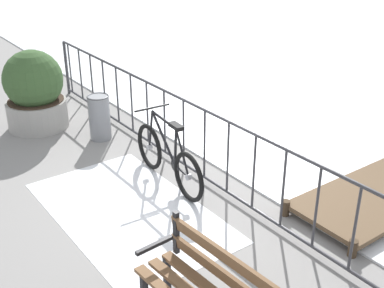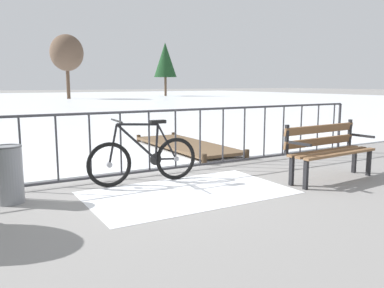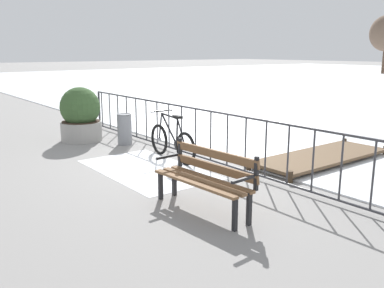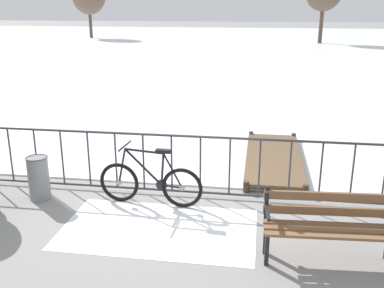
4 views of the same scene
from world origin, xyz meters
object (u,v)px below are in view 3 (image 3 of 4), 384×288
park_bench (207,174)px  planter_with_shrub (81,115)px  bicycle_near_railing (172,142)px  trash_bin (125,129)px

park_bench → planter_with_shrub: (-5.49, 0.49, 0.13)m
bicycle_near_railing → trash_bin: size_ratio=2.34×
bicycle_near_railing → planter_with_shrub: size_ratio=1.28×
bicycle_near_railing → trash_bin: bicycle_near_railing is taller
planter_with_shrub → trash_bin: planter_with_shrub is taller
trash_bin → bicycle_near_railing: bearing=2.3°
bicycle_near_railing → planter_with_shrub: planter_with_shrub is taller
park_bench → planter_with_shrub: bearing=174.9°
park_bench → planter_with_shrub: size_ratio=1.22×
bicycle_near_railing → park_bench: bearing=-25.0°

